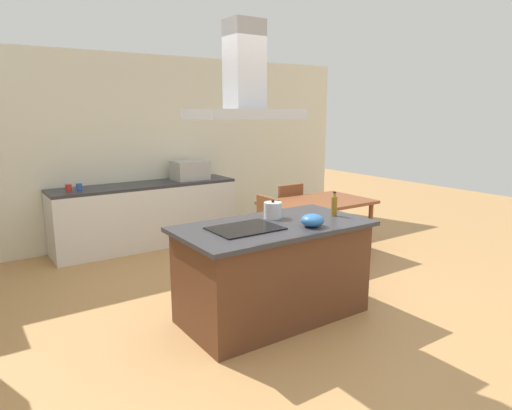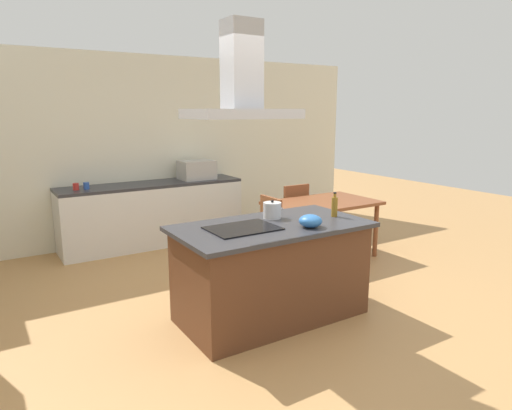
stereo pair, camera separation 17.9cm
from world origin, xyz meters
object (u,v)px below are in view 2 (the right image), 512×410
(countertop_microwave, at_px, (197,170))
(chair_at_left_end, at_px, (264,229))
(mixing_bowl, at_px, (310,221))
(tea_kettle, at_px, (272,210))
(dining_table, at_px, (322,208))
(chair_facing_back_wall, at_px, (292,210))
(range_hood, at_px, (242,87))
(cooktop, at_px, (243,228))
(coffee_mug_red, at_px, (76,187))
(olive_oil_bottle, at_px, (335,206))
(coffee_mug_blue, at_px, (86,186))

(countertop_microwave, bearing_deg, chair_at_left_end, -87.77)
(mixing_bowl, bearing_deg, tea_kettle, 101.70)
(dining_table, xyz_separation_m, chair_facing_back_wall, (0.00, 0.67, -0.16))
(dining_table, bearing_deg, tea_kettle, -146.61)
(countertop_microwave, height_order, chair_at_left_end, countertop_microwave)
(mixing_bowl, distance_m, dining_table, 1.96)
(dining_table, xyz_separation_m, chair_at_left_end, (-0.92, 0.00, -0.16))
(tea_kettle, relative_size, range_hood, 0.25)
(chair_facing_back_wall, height_order, chair_at_left_end, same)
(mixing_bowl, bearing_deg, chair_at_left_end, 73.47)
(mixing_bowl, distance_m, chair_facing_back_wall, 2.50)
(cooktop, relative_size, coffee_mug_red, 6.67)
(tea_kettle, height_order, range_hood, range_hood)
(cooktop, bearing_deg, chair_at_left_end, 49.90)
(olive_oil_bottle, bearing_deg, tea_kettle, 154.58)
(coffee_mug_blue, bearing_deg, countertop_microwave, 1.31)
(countertop_microwave, xyz_separation_m, coffee_mug_blue, (-1.60, -0.04, -0.09))
(chair_facing_back_wall, distance_m, chair_at_left_end, 1.13)
(coffee_mug_blue, relative_size, range_hood, 0.10)
(dining_table, height_order, chair_at_left_end, chair_at_left_end)
(tea_kettle, bearing_deg, cooktop, -156.09)
(cooktop, bearing_deg, tea_kettle, 23.91)
(tea_kettle, relative_size, dining_table, 0.16)
(olive_oil_bottle, bearing_deg, dining_table, 54.00)
(range_hood, bearing_deg, coffee_mug_red, 106.42)
(chair_at_left_end, height_order, range_hood, range_hood)
(coffee_mug_blue, height_order, chair_at_left_end, coffee_mug_blue)
(countertop_microwave, bearing_deg, chair_facing_back_wall, -47.59)
(tea_kettle, bearing_deg, mixing_bowl, -78.30)
(chair_at_left_end, bearing_deg, countertop_microwave, 92.23)
(chair_at_left_end, bearing_deg, coffee_mug_blue, 134.41)
(cooktop, height_order, coffee_mug_blue, coffee_mug_blue)
(mixing_bowl, relative_size, countertop_microwave, 0.42)
(mixing_bowl, bearing_deg, countertop_microwave, 83.67)
(cooktop, bearing_deg, countertop_microwave, 72.81)
(olive_oil_bottle, height_order, countertop_microwave, countertop_microwave)
(tea_kettle, distance_m, dining_table, 1.74)
(tea_kettle, bearing_deg, coffee_mug_blue, 113.63)
(coffee_mug_red, distance_m, dining_table, 3.22)
(olive_oil_bottle, distance_m, chair_at_left_end, 1.30)
(coffee_mug_red, height_order, chair_at_left_end, coffee_mug_red)
(dining_table, distance_m, chair_facing_back_wall, 0.68)
(coffee_mug_red, xyz_separation_m, chair_facing_back_wall, (2.71, -1.05, -0.44))
(coffee_mug_blue, distance_m, chair_at_left_end, 2.43)
(tea_kettle, bearing_deg, chair_facing_back_wall, 48.36)
(countertop_microwave, height_order, dining_table, countertop_microwave)
(countertop_microwave, relative_size, chair_at_left_end, 0.56)
(coffee_mug_red, distance_m, coffee_mug_blue, 0.13)
(coffee_mug_blue, bearing_deg, coffee_mug_red, 177.11)
(coffee_mug_red, height_order, dining_table, coffee_mug_red)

